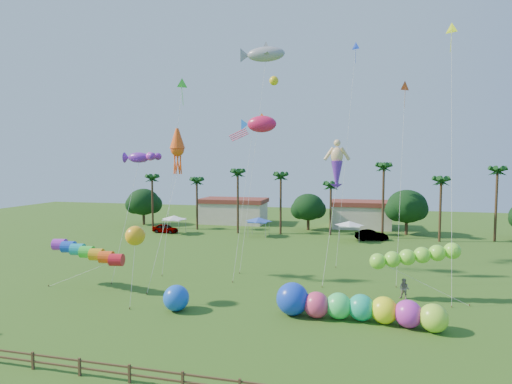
% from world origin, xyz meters
% --- Properties ---
extents(ground, '(160.00, 160.00, 0.00)m').
position_xyz_m(ground, '(0.00, 0.00, 0.00)').
color(ground, '#285116').
rests_on(ground, ground).
extents(tree_line, '(69.46, 8.91, 11.00)m').
position_xyz_m(tree_line, '(3.57, 44.00, 4.28)').
color(tree_line, '#3A2819').
rests_on(tree_line, ground).
extents(buildings_row, '(35.00, 7.00, 4.00)m').
position_xyz_m(buildings_row, '(-3.09, 50.00, 2.00)').
color(buildings_row, beige).
rests_on(buildings_row, ground).
extents(tent_row, '(31.00, 4.00, 0.60)m').
position_xyz_m(tent_row, '(-6.00, 36.33, 2.75)').
color(tent_row, white).
rests_on(tent_row, ground).
extents(fence, '(36.12, 0.12, 1.00)m').
position_xyz_m(fence, '(0.00, -6.00, 0.61)').
color(fence, brown).
rests_on(fence, ground).
extents(car_a, '(4.48, 2.15, 1.48)m').
position_xyz_m(car_a, '(-21.93, 36.60, 0.74)').
color(car_a, '#4C4C54').
rests_on(car_a, ground).
extents(car_b, '(4.96, 2.61, 1.55)m').
position_xyz_m(car_b, '(11.27, 37.73, 0.78)').
color(car_b, '#4C4C54').
rests_on(car_b, ground).
extents(spectator_b, '(1.07, 0.99, 1.77)m').
position_xyz_m(spectator_b, '(12.67, 11.10, 0.88)').
color(spectator_b, gray).
rests_on(spectator_b, ground).
extents(caterpillar_inflatable, '(12.11, 3.14, 2.47)m').
position_xyz_m(caterpillar_inflatable, '(8.28, 5.25, 1.03)').
color(caterpillar_inflatable, '#DD3A6A').
rests_on(caterpillar_inflatable, ground).
extents(blue_ball, '(2.02, 2.02, 2.02)m').
position_xyz_m(blue_ball, '(-5.02, 4.15, 1.01)').
color(blue_ball, blue).
rests_on(blue_ball, ground).
extents(rainbow_tube, '(9.50, 1.16, 3.59)m').
position_xyz_m(rainbow_tube, '(-13.89, 6.76, 3.03)').
color(rainbow_tube, red).
rests_on(rainbow_tube, ground).
extents(green_worm, '(10.92, 2.40, 4.05)m').
position_xyz_m(green_worm, '(10.44, 10.62, 3.25)').
color(green_worm, '#82EE35').
rests_on(green_worm, ground).
extents(orange_ball_kite, '(1.78, 2.32, 6.43)m').
position_xyz_m(orange_ball_kite, '(-8.92, 4.94, 5.63)').
color(orange_ball_kite, '#FFAB14').
rests_on(orange_ball_kite, ground).
extents(merman_kite, '(2.38, 5.38, 13.49)m').
position_xyz_m(merman_kite, '(6.72, 17.05, 11.12)').
color(merman_kite, '#F0C388').
rests_on(merman_kite, ground).
extents(fish_kite, '(4.91, 6.59, 16.63)m').
position_xyz_m(fish_kite, '(-1.10, 17.23, 15.65)').
color(fish_kite, '#DF184C').
rests_on(fish_kite, ground).
extents(shark_kite, '(6.25, 8.35, 25.12)m').
position_xyz_m(shark_kite, '(-1.63, 21.75, 24.06)').
color(shark_kite, '#8E919B').
rests_on(shark_kite, ground).
extents(squid_kite, '(1.84, 5.57, 15.00)m').
position_xyz_m(squid_kite, '(-8.26, 11.85, 12.86)').
color(squid_kite, '#FF5314').
rests_on(squid_kite, ground).
extents(lobster_kite, '(4.17, 4.69, 12.87)m').
position_xyz_m(lobster_kite, '(-12.73, 12.38, 12.11)').
color(lobster_kite, purple).
rests_on(lobster_kite, ground).
extents(delta_kite_red, '(1.39, 4.15, 19.64)m').
position_xyz_m(delta_kite_red, '(13.12, 17.90, 18.71)').
color(delta_kite_red, '#D54C17').
rests_on(delta_kite_red, ground).
extents(delta_kite_yellow, '(1.12, 4.81, 23.68)m').
position_xyz_m(delta_kite_yellow, '(16.38, 14.17, 22.56)').
color(delta_kite_yellow, '#E0FF1A').
rests_on(delta_kite_yellow, ground).
extents(delta_kite_green, '(1.49, 4.31, 20.69)m').
position_xyz_m(delta_kite_green, '(-9.73, 16.43, 19.75)').
color(delta_kite_green, '#3FE235').
rests_on(delta_kite_green, ground).
extents(delta_kite_blue, '(2.33, 3.47, 25.23)m').
position_xyz_m(delta_kite_blue, '(8.35, 23.26, 23.94)').
color(delta_kite_blue, blue).
rests_on(delta_kite_blue, ground).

